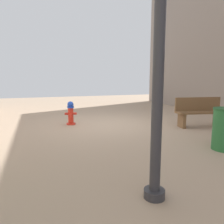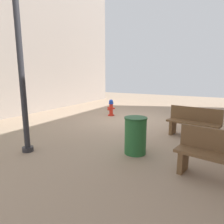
{
  "view_description": "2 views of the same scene",
  "coord_description": "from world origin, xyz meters",
  "px_view_note": "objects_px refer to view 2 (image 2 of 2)",
  "views": [
    {
      "loc": [
        2.33,
        6.98,
        1.58
      ],
      "look_at": [
        0.15,
        0.79,
        0.55
      ],
      "focal_mm": 35.0,
      "sensor_mm": 36.0,
      "label": 1
    },
    {
      "loc": [
        -3.34,
        7.8,
        1.95
      ],
      "look_at": [
        0.37,
        1.07,
        0.5
      ],
      "focal_mm": 31.47,
      "sensor_mm": 36.0,
      "label": 2
    }
  ],
  "objects_px": {
    "street_lamp": "(19,41)",
    "fire_hydrant": "(111,108)",
    "trash_bin": "(135,135)",
    "bench_near": "(193,122)",
    "bench_far": "(215,155)"
  },
  "relations": [
    {
      "from": "fire_hydrant",
      "to": "street_lamp",
      "type": "distance_m",
      "value": 5.55
    },
    {
      "from": "fire_hydrant",
      "to": "bench_far",
      "type": "height_order",
      "value": "bench_far"
    },
    {
      "from": "fire_hydrant",
      "to": "bench_near",
      "type": "height_order",
      "value": "bench_near"
    },
    {
      "from": "bench_near",
      "to": "bench_far",
      "type": "height_order",
      "value": "same"
    },
    {
      "from": "bench_near",
      "to": "fire_hydrant",
      "type": "bearing_deg",
      "value": -23.43
    },
    {
      "from": "fire_hydrant",
      "to": "bench_near",
      "type": "distance_m",
      "value": 4.27
    },
    {
      "from": "street_lamp",
      "to": "fire_hydrant",
      "type": "bearing_deg",
      "value": -86.33
    },
    {
      "from": "street_lamp",
      "to": "trash_bin",
      "type": "relative_size",
      "value": 4.8
    },
    {
      "from": "fire_hydrant",
      "to": "street_lamp",
      "type": "bearing_deg",
      "value": 93.67
    },
    {
      "from": "trash_bin",
      "to": "bench_far",
      "type": "bearing_deg",
      "value": 165.86
    },
    {
      "from": "bench_near",
      "to": "bench_far",
      "type": "distance_m",
      "value": 2.63
    },
    {
      "from": "fire_hydrant",
      "to": "street_lamp",
      "type": "xyz_separation_m",
      "value": [
        -0.32,
        5.02,
        2.35
      ]
    },
    {
      "from": "street_lamp",
      "to": "trash_bin",
      "type": "bearing_deg",
      "value": -153.72
    },
    {
      "from": "fire_hydrant",
      "to": "trash_bin",
      "type": "relative_size",
      "value": 0.85
    },
    {
      "from": "street_lamp",
      "to": "bench_near",
      "type": "bearing_deg",
      "value": -137.23
    }
  ]
}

